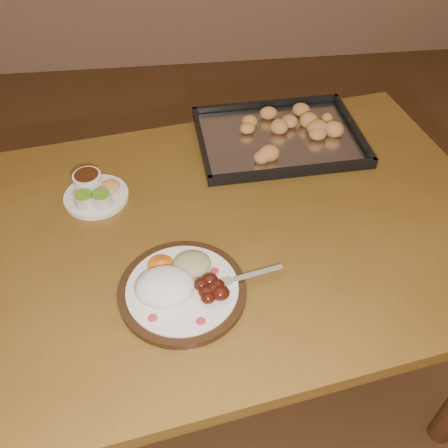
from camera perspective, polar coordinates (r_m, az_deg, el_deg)
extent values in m
plane|color=brown|center=(1.95, -5.50, -10.69)|extent=(4.00, 4.00, 0.00)
cube|color=brown|center=(1.21, -3.19, -1.45)|extent=(1.62, 1.13, 0.04)
cylinder|color=#4C2E16|center=(1.93, 14.56, 2.92)|extent=(0.07, 0.07, 0.71)
cylinder|color=black|center=(1.07, -4.75, -7.67)|extent=(0.27, 0.27, 0.02)
cylinder|color=white|center=(1.07, -4.78, -7.38)|extent=(0.24, 0.24, 0.01)
ellipsoid|color=#BB2C38|center=(1.03, -8.16, -10.57)|extent=(0.02, 0.02, 0.00)
ellipsoid|color=#BB2C38|center=(1.01, -2.67, -11.04)|extent=(0.02, 0.02, 0.00)
ellipsoid|color=#BB2C38|center=(1.09, -1.09, -5.39)|extent=(0.02, 0.02, 0.00)
ellipsoid|color=#BB2C38|center=(1.08, -9.39, -6.63)|extent=(0.02, 0.02, 0.00)
ellipsoid|color=white|center=(1.05, -6.78, -7.11)|extent=(0.13, 0.11, 0.06)
ellipsoid|color=#4C150A|center=(1.04, -2.00, -7.77)|extent=(0.03, 0.03, 0.03)
ellipsoid|color=#4C150A|center=(1.05, -0.82, -7.04)|extent=(0.03, 0.03, 0.03)
ellipsoid|color=#4C150A|center=(1.06, -1.64, -6.43)|extent=(0.03, 0.03, 0.03)
ellipsoid|color=#4C150A|center=(1.03, -0.40, -7.90)|extent=(0.03, 0.03, 0.03)
ellipsoid|color=#4C150A|center=(1.05, -2.61, -6.92)|extent=(0.03, 0.03, 0.03)
ellipsoid|color=#4C150A|center=(1.04, -1.18, -7.41)|extent=(0.03, 0.03, 0.03)
ellipsoid|color=#4C150A|center=(1.03, -1.84, -8.44)|extent=(0.03, 0.03, 0.03)
ellipsoid|color=tan|center=(1.09, -3.70, -4.61)|extent=(0.09, 0.08, 0.03)
cone|color=orange|center=(1.10, -7.25, -4.39)|extent=(0.08, 0.08, 0.03)
cube|color=silver|center=(1.08, 3.51, -5.74)|extent=(0.13, 0.04, 0.00)
cube|color=silver|center=(1.06, -0.05, -6.67)|extent=(0.04, 0.03, 0.00)
cylinder|color=silver|center=(1.06, -1.09, -7.36)|extent=(0.03, 0.01, 0.00)
cylinder|color=silver|center=(1.06, -1.20, -7.11)|extent=(0.03, 0.01, 0.00)
cylinder|color=silver|center=(1.06, -1.30, -6.87)|extent=(0.03, 0.01, 0.00)
cylinder|color=silver|center=(1.07, -1.40, -6.62)|extent=(0.03, 0.01, 0.00)
cylinder|color=white|center=(1.32, -14.38, 3.06)|extent=(0.16, 0.16, 0.01)
cylinder|color=silver|center=(1.28, -15.67, 2.71)|extent=(0.05, 0.05, 0.03)
cylinder|color=#558C1C|center=(1.27, -15.80, 3.22)|extent=(0.05, 0.05, 0.00)
cylinder|color=silver|center=(1.27, -13.79, 2.80)|extent=(0.05, 0.05, 0.03)
cylinder|color=#558C1C|center=(1.26, -13.91, 3.31)|extent=(0.05, 0.05, 0.00)
cylinder|color=white|center=(1.33, -15.30, 4.77)|extent=(0.07, 0.07, 0.04)
cylinder|color=#37190A|center=(1.31, -15.47, 5.44)|extent=(0.06, 0.06, 0.00)
ellipsoid|color=#F0A454|center=(1.32, -12.85, 4.27)|extent=(0.05, 0.05, 0.02)
cube|color=black|center=(1.48, 6.26, 9.59)|extent=(0.48, 0.36, 0.01)
cube|color=black|center=(1.60, 4.86, 13.46)|extent=(0.46, 0.04, 0.02)
cube|color=black|center=(1.35, 8.00, 6.03)|extent=(0.46, 0.04, 0.02)
cube|color=black|center=(1.54, 14.60, 10.61)|extent=(0.03, 0.34, 0.02)
cube|color=black|center=(1.43, -2.56, 9.26)|extent=(0.03, 0.34, 0.02)
cube|color=silver|center=(1.48, 6.28, 9.78)|extent=(0.45, 0.33, 0.00)
ellipsoid|color=#C38F44|center=(1.48, 8.54, 10.58)|extent=(0.05, 0.05, 0.04)
ellipsoid|color=#C38F44|center=(1.52, 10.17, 11.38)|extent=(0.07, 0.07, 0.04)
ellipsoid|color=#C38F44|center=(1.54, 7.43, 12.26)|extent=(0.07, 0.07, 0.04)
ellipsoid|color=#C38F44|center=(1.52, 7.03, 11.70)|extent=(0.06, 0.06, 0.04)
ellipsoid|color=#C38F44|center=(1.53, 4.72, 12.18)|extent=(0.06, 0.06, 0.04)
ellipsoid|color=#C38F44|center=(1.48, 4.67, 11.02)|extent=(0.07, 0.07, 0.04)
ellipsoid|color=#C38F44|center=(1.47, 1.79, 10.76)|extent=(0.07, 0.07, 0.04)
ellipsoid|color=#C38F44|center=(1.45, 3.26, 10.17)|extent=(0.05, 0.05, 0.04)
ellipsoid|color=#C38F44|center=(1.42, 1.44, 9.42)|extent=(0.07, 0.07, 0.04)
ellipsoid|color=#C38F44|center=(1.40, 4.50, 8.62)|extent=(0.07, 0.07, 0.04)
ellipsoid|color=#C38F44|center=(1.43, 6.23, 9.46)|extent=(0.06, 0.06, 0.04)
ellipsoid|color=#C38F44|center=(1.42, 8.12, 8.88)|extent=(0.06, 0.06, 0.04)
ellipsoid|color=#C38F44|center=(1.42, 9.10, 8.70)|extent=(0.07, 0.07, 0.04)
ellipsoid|color=#C38F44|center=(1.48, 11.52, 10.21)|extent=(0.07, 0.07, 0.04)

